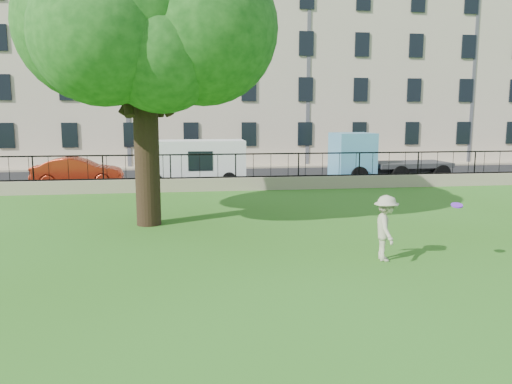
{
  "coord_description": "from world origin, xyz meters",
  "views": [
    {
      "loc": [
        -2.24,
        -11.06,
        3.54
      ],
      "look_at": [
        -0.22,
        3.5,
        1.24
      ],
      "focal_mm": 35.0,
      "sensor_mm": 36.0,
      "label": 1
    }
  ],
  "objects": [
    {
      "name": "red_sedan",
      "position": [
        -7.59,
        14.4,
        0.71
      ],
      "size": [
        4.35,
        1.67,
        1.41
      ],
      "primitive_type": "imported",
      "rotation": [
        0.0,
        0.0,
        1.61
      ],
      "color": "#B62F16",
      "rests_on": "street"
    },
    {
      "name": "building_row",
      "position": [
        0.0,
        27.57,
        6.92
      ],
      "size": [
        56.4,
        10.4,
        13.8
      ],
      "color": "beige",
      "rests_on": "ground"
    },
    {
      "name": "iron_railing",
      "position": [
        0.0,
        12.0,
        1.15
      ],
      "size": [
        50.0,
        0.05,
        1.13
      ],
      "color": "black",
      "rests_on": "retaining_wall"
    },
    {
      "name": "white_van",
      "position": [
        -2.0,
        14.4,
        1.11
      ],
      "size": [
        5.32,
        2.1,
        2.23
      ],
      "primitive_type": "cube",
      "rotation": [
        0.0,
        0.0,
        0.01
      ],
      "color": "white",
      "rests_on": "street"
    },
    {
      "name": "blue_truck",
      "position": [
        8.48,
        14.4,
        1.28
      ],
      "size": [
        6.2,
        2.44,
        2.56
      ],
      "primitive_type": "cube",
      "rotation": [
        0.0,
        0.0,
        0.04
      ],
      "color": "#5AA5D4",
      "rests_on": "street"
    },
    {
      "name": "sidewalk",
      "position": [
        0.0,
        21.9,
        0.06
      ],
      "size": [
        60.0,
        1.4,
        0.12
      ],
      "primitive_type": "cube",
      "color": "tan",
      "rests_on": "ground"
    },
    {
      "name": "frisbee",
      "position": [
        4.0,
        -0.34,
        1.43
      ],
      "size": [
        0.35,
        0.34,
        0.12
      ],
      "primitive_type": "cylinder",
      "rotation": [
        0.21,
        -0.14,
        0.34
      ],
      "color": "#7526D7"
    },
    {
      "name": "tree",
      "position": [
        -3.63,
        5.12,
        6.6
      ],
      "size": [
        8.05,
        6.25,
        9.95
      ],
      "color": "black",
      "rests_on": "ground"
    },
    {
      "name": "man",
      "position": [
        2.5,
        0.19,
        0.8
      ],
      "size": [
        0.76,
        1.12,
        1.61
      ],
      "primitive_type": "imported",
      "rotation": [
        0.0,
        0.0,
        1.4
      ],
      "color": "#B3AF92",
      "rests_on": "ground"
    },
    {
      "name": "retaining_wall",
      "position": [
        0.0,
        12.0,
        0.3
      ],
      "size": [
        50.0,
        0.4,
        0.6
      ],
      "primitive_type": "cube",
      "color": "tan",
      "rests_on": "ground"
    },
    {
      "name": "ground",
      "position": [
        0.0,
        0.0,
        0.0
      ],
      "size": [
        120.0,
        120.0,
        0.0
      ],
      "primitive_type": "plane",
      "color": "#306217",
      "rests_on": "ground"
    },
    {
      "name": "street",
      "position": [
        0.0,
        16.7,
        0.01
      ],
      "size": [
        60.0,
        9.0,
        0.01
      ],
      "primitive_type": "cube",
      "color": "black",
      "rests_on": "ground"
    }
  ]
}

